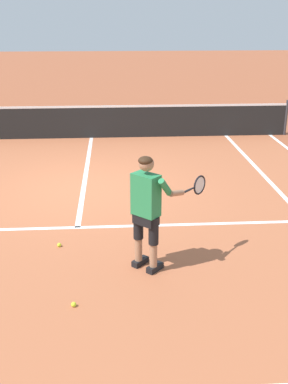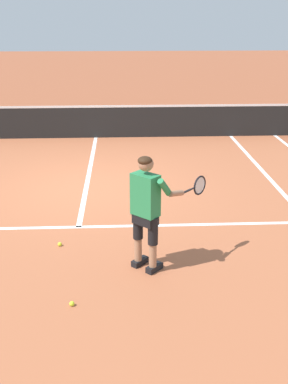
% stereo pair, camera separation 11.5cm
% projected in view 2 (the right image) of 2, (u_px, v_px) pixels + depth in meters
% --- Properties ---
extents(ground_plane, '(80.00, 80.00, 0.00)m').
position_uv_depth(ground_plane, '(86.00, 188.00, 10.15)').
color(ground_plane, '#9E5133').
extents(court_inner_surface, '(10.98, 10.73, 0.00)m').
position_uv_depth(court_inner_surface, '(84.00, 201.00, 9.42)').
color(court_inner_surface, '#B2603D').
rests_on(court_inner_surface, ground).
extents(line_service, '(8.23, 0.10, 0.01)m').
position_uv_depth(line_service, '(79.00, 227.00, 8.26)').
color(line_service, white).
rests_on(line_service, ground).
extents(line_centre_service, '(0.10, 6.40, 0.01)m').
position_uv_depth(line_centre_service, '(90.00, 170.00, 11.25)').
color(line_centre_service, white).
rests_on(line_centre_service, ground).
extents(line_singles_right, '(0.10, 10.33, 0.01)m').
position_uv_depth(line_singles_right, '(287.00, 197.00, 9.60)').
color(line_singles_right, white).
rests_on(line_singles_right, ground).
extents(tennis_net, '(11.96, 0.08, 1.07)m').
position_uv_depth(tennis_net, '(95.00, 121.00, 14.07)').
color(tennis_net, '#333338').
rests_on(tennis_net, ground).
extents(tennis_player, '(1.15, 0.76, 1.71)m').
position_uv_depth(tennis_player, '(147.00, 206.00, 6.59)').
color(tennis_player, black).
rests_on(tennis_player, ground).
extents(tennis_ball_near_feet, '(0.07, 0.07, 0.07)m').
position_uv_depth(tennis_ball_near_feet, '(72.00, 304.00, 6.02)').
color(tennis_ball_near_feet, '#CCE02D').
rests_on(tennis_ball_near_feet, ground).
extents(tennis_ball_by_baseline, '(0.07, 0.07, 0.07)m').
position_uv_depth(tennis_ball_by_baseline, '(60.00, 244.00, 7.58)').
color(tennis_ball_by_baseline, '#CCE02D').
rests_on(tennis_ball_by_baseline, ground).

